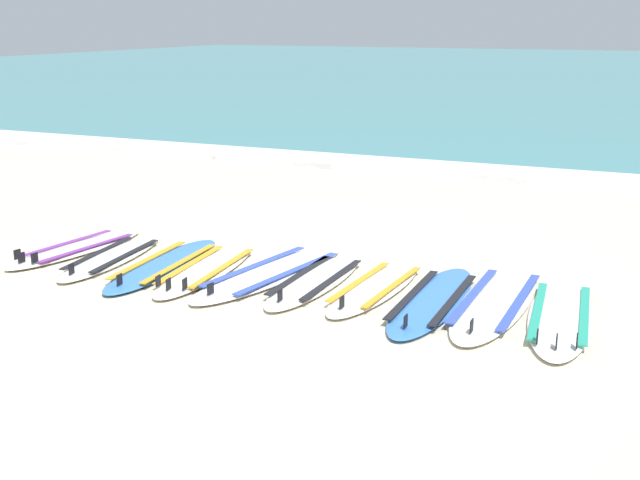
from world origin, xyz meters
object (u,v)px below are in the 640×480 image
at_px(surfboard_4, 271,273).
at_px(surfboard_7, 433,300).
at_px(surfboard_6, 376,287).
at_px(surfboard_1, 112,257).
at_px(surfboard_0, 76,249).
at_px(surfboard_2, 164,265).
at_px(surfboard_3, 206,269).
at_px(surfboard_5, 315,280).
at_px(surfboard_8, 496,301).
at_px(surfboard_9, 561,316).

bearing_deg(surfboard_4, surfboard_7, -5.14).
relative_size(surfboard_6, surfboard_7, 0.91).
xyz_separation_m(surfboard_1, surfboard_6, (3.09, 0.20, -0.00)).
height_order(surfboard_0, surfboard_2, same).
bearing_deg(surfboard_3, surfboard_5, 5.45).
distance_m(surfboard_2, surfboard_8, 3.59).
bearing_deg(surfboard_8, surfboard_9, -13.74).
bearing_deg(surfboard_2, surfboard_1, -179.94).
bearing_deg(surfboard_2, surfboard_8, 4.16).
xyz_separation_m(surfboard_2, surfboard_4, (1.21, 0.22, -0.00)).
distance_m(surfboard_0, surfboard_9, 5.51).
relative_size(surfboard_1, surfboard_3, 0.93).
bearing_deg(surfboard_0, surfboard_1, -11.82).
bearing_deg(surfboard_8, surfboard_3, -175.91).
height_order(surfboard_1, surfboard_2, same).
relative_size(surfboard_8, surfboard_9, 1.07).
relative_size(surfboard_3, surfboard_9, 0.95).
height_order(surfboard_6, surfboard_7, same).
height_order(surfboard_0, surfboard_8, same).
distance_m(surfboard_2, surfboard_6, 2.40).
distance_m(surfboard_5, surfboard_7, 1.28).
bearing_deg(surfboard_1, surfboard_9, 1.27).
height_order(surfboard_2, surfboard_4, same).
bearing_deg(surfboard_3, surfboard_9, 1.03).
xyz_separation_m(surfboard_6, surfboard_8, (1.19, 0.06, -0.00)).
bearing_deg(surfboard_1, surfboard_8, 3.49).
relative_size(surfboard_0, surfboard_5, 1.00).
relative_size(surfboard_7, surfboard_9, 0.98).
bearing_deg(surfboard_4, surfboard_1, -173.54).
bearing_deg(surfboard_1, surfboard_2, 0.06).
xyz_separation_m(surfboard_5, surfboard_8, (1.83, 0.10, -0.00)).
height_order(surfboard_4, surfboard_7, same).
bearing_deg(surfboard_8, surfboard_7, -159.54).
bearing_deg(surfboard_4, surfboard_2, -169.89).
xyz_separation_m(surfboard_5, surfboard_7, (1.28, -0.11, -0.00)).
distance_m(surfboard_3, surfboard_9, 3.69).
bearing_deg(surfboard_0, surfboard_9, -0.18).
bearing_deg(surfboard_4, surfboard_9, -2.06).
bearing_deg(surfboard_9, surfboard_4, 177.94).
relative_size(surfboard_1, surfboard_7, 0.89).
distance_m(surfboard_2, surfboard_7, 3.02).
distance_m(surfboard_1, surfboard_2, 0.70).
bearing_deg(surfboard_5, surfboard_8, 3.17).
relative_size(surfboard_3, surfboard_7, 0.97).
height_order(surfboard_3, surfboard_9, same).
xyz_separation_m(surfboard_0, surfboard_6, (3.69, 0.07, -0.00)).
height_order(surfboard_1, surfboard_5, same).
height_order(surfboard_3, surfboard_8, same).
height_order(surfboard_0, surfboard_7, same).
bearing_deg(surfboard_9, surfboard_3, -178.97).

